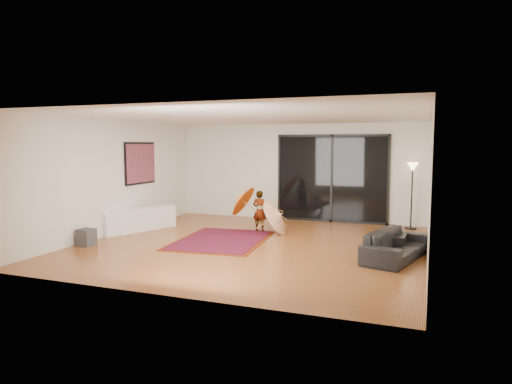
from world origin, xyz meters
The scene contains 17 objects.
floor centered at (0.00, 0.00, 0.00)m, with size 7.00×7.00×0.00m, color #A25A2C.
ceiling centered at (0.00, 0.00, 2.70)m, with size 7.00×7.00×0.00m, color white.
wall_back centered at (0.00, 3.50, 1.35)m, with size 7.00×7.00×0.00m, color silver.
wall_front centered at (0.00, -3.50, 1.35)m, with size 7.00×7.00×0.00m, color silver.
wall_left centered at (-3.50, 0.00, 1.35)m, with size 7.00×7.00×0.00m, color silver.
wall_right centered at (3.50, 0.00, 1.35)m, with size 7.00×7.00×0.00m, color silver.
sliding_door centered at (1.00, 3.47, 1.20)m, with size 3.06×0.07×2.40m.
painting centered at (-3.46, 1.00, 1.65)m, with size 0.04×1.28×1.08m.
media_console centered at (-3.25, 0.50, 0.28)m, with size 0.50×2.01×0.56m, color white.
speaker centered at (-3.25, -1.32, 0.18)m, with size 0.31×0.31×0.36m, color #424244.
persian_rug centered at (-0.79, 0.17, 0.01)m, with size 2.13×2.80×0.02m.
sofa centered at (2.95, -0.20, 0.27)m, with size 1.84×0.72×0.54m, color black.
ottoman centered at (2.78, 0.29, 0.19)m, with size 0.65×0.65×0.37m, color black.
floor_lamp centered at (3.10, 3.16, 1.33)m, with size 0.29×0.29×1.68m.
child centered at (-0.37, 1.48, 0.51)m, with size 0.37×0.24×1.01m, color #999999.
parasol_orange centered at (-0.92, 1.43, 0.73)m, with size 0.61×0.84×0.88m.
parasol_white centered at (0.23, 1.33, 0.50)m, with size 0.63×0.90×0.96m.
Camera 1 is at (3.45, -8.92, 2.14)m, focal length 32.00 mm.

